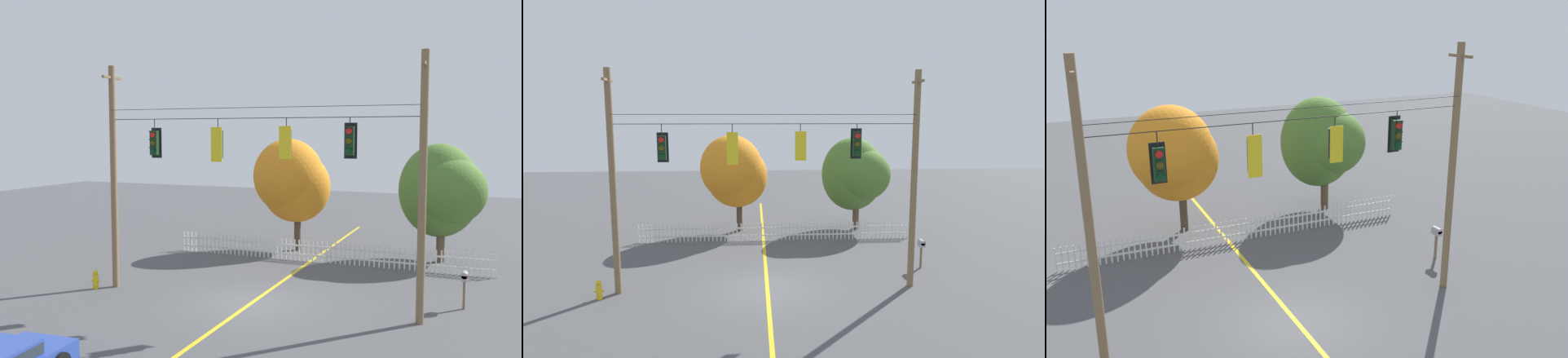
{
  "view_description": "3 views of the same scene",
  "coord_description": "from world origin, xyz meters",
  "views": [
    {
      "loc": [
        7.86,
        -18.49,
        6.11
      ],
      "look_at": [
        0.48,
        -0.29,
        4.52
      ],
      "focal_mm": 39.25,
      "sensor_mm": 36.0,
      "label": 1
    },
    {
      "loc": [
        -0.48,
        -17.33,
        6.94
      ],
      "look_at": [
        0.68,
        0.12,
        4.47
      ],
      "focal_mm": 30.96,
      "sensor_mm": 36.0,
      "label": 2
    },
    {
      "loc": [
        -6.54,
        -14.91,
        9.7
      ],
      "look_at": [
        0.22,
        -0.36,
        4.9
      ],
      "focal_mm": 39.13,
      "sensor_mm": 36.0,
      "label": 3
    }
  ],
  "objects": [
    {
      "name": "traffic_signal_northbound_secondary",
      "position": [
        -1.31,
        -0.01,
        5.7
      ],
      "size": [
        0.43,
        0.38,
        1.55
      ],
      "color": "black"
    },
    {
      "name": "traffic_signal_southbound_primary",
      "position": [
        3.52,
        0.01,
        5.86
      ],
      "size": [
        0.43,
        0.38,
        1.37
      ],
      "color": "black"
    },
    {
      "name": "traffic_signal_eastbound_side",
      "position": [
        -3.97,
        0.01,
        5.74
      ],
      "size": [
        0.43,
        0.38,
        1.46
      ],
      "color": "black"
    },
    {
      "name": "traffic_signal_northbound_primary",
      "position": [
        1.31,
        -0.01,
        5.79
      ],
      "size": [
        0.43,
        0.38,
        1.41
      ],
      "color": "black"
    },
    {
      "name": "signal_support_span",
      "position": [
        0.0,
        -0.0,
        4.45
      ],
      "size": [
        12.0,
        1.1,
        8.7
      ],
      "color": "brown",
      "rests_on": "ground"
    },
    {
      "name": "fire_hydrant",
      "position": [
        -6.43,
        -0.55,
        0.37
      ],
      "size": [
        0.38,
        0.22,
        0.75
      ],
      "color": "gold",
      "rests_on": "ground"
    },
    {
      "name": "white_picket_fence",
      "position": [
        0.68,
        7.18,
        0.5
      ],
      "size": [
        15.18,
        0.06,
        1.0
      ],
      "color": "white",
      "rests_on": "ground"
    },
    {
      "name": "autumn_maple_mid",
      "position": [
        5.75,
        9.69,
        3.38
      ],
      "size": [
        4.1,
        3.88,
        5.62
      ],
      "color": "brown",
      "rests_on": "ground"
    },
    {
      "name": "lane_centerline_stripe",
      "position": [
        0.0,
        0.0,
        0.0
      ],
      "size": [
        0.16,
        36.0,
        0.01
      ],
      "primitive_type": "cube",
      "color": "gold",
      "rests_on": "ground"
    },
    {
      "name": "autumn_maple_near_fence",
      "position": [
        -1.69,
        9.33,
        3.63
      ],
      "size": [
        3.96,
        3.61,
        5.82
      ],
      "color": "#473828",
      "rests_on": "ground"
    },
    {
      "name": "ground",
      "position": [
        0.0,
        0.0,
        0.0
      ],
      "size": [
        80.0,
        80.0,
        0.0
      ],
      "primitive_type": "plane",
      "color": "#4C4C4F"
    },
    {
      "name": "roadside_mailbox",
      "position": [
        7.12,
        2.13,
        1.08
      ],
      "size": [
        0.25,
        0.44,
        1.32
      ],
      "color": "brown",
      "rests_on": "ground"
    }
  ]
}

